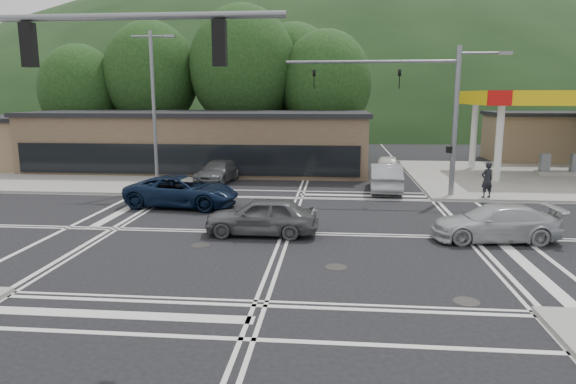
# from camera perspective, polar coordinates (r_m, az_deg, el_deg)

# --- Properties ---
(ground) EXTENTS (120.00, 120.00, 0.00)m
(ground) POSITION_cam_1_polar(r_m,az_deg,el_deg) (20.70, -0.19, -4.59)
(ground) COLOR black
(ground) RESTS_ON ground
(sidewalk_ne) EXTENTS (16.00, 16.00, 0.15)m
(sidewalk_ne) POSITION_cam_1_polar(r_m,az_deg,el_deg) (37.63, 25.62, 1.41)
(sidewalk_ne) COLOR gray
(sidewalk_ne) RESTS_ON ground
(sidewalk_nw) EXTENTS (16.00, 16.00, 0.15)m
(sidewalk_nw) POSITION_cam_1_polar(r_m,az_deg,el_deg) (39.14, -20.35, 2.12)
(sidewalk_nw) COLOR gray
(sidewalk_nw) RESTS_ON ground
(gas_station_canopy) EXTENTS (12.32, 8.34, 5.75)m
(gas_station_canopy) POSITION_cam_1_polar(r_m,az_deg,el_deg) (38.90, 28.49, 8.81)
(gas_station_canopy) COLOR silver
(gas_station_canopy) RESTS_ON ground
(convenience_store) EXTENTS (10.00, 6.00, 3.80)m
(convenience_store) POSITION_cam_1_polar(r_m,az_deg,el_deg) (48.51, 27.33, 5.30)
(convenience_store) COLOR #846B4F
(convenience_store) RESTS_ON ground
(commercial_row) EXTENTS (24.00, 8.00, 4.00)m
(commercial_row) POSITION_cam_1_polar(r_m,az_deg,el_deg) (38.35, -9.72, 5.37)
(commercial_row) COLOR brown
(commercial_row) RESTS_ON ground
(hill_north) EXTENTS (252.00, 126.00, 140.00)m
(hill_north) POSITION_cam_1_polar(r_m,az_deg,el_deg) (110.03, 4.39, 7.82)
(hill_north) COLOR #1A3216
(hill_north) RESTS_ON ground
(tree_n_a) EXTENTS (8.00, 8.00, 11.75)m
(tree_n_a) POSITION_cam_1_polar(r_m,az_deg,el_deg) (46.71, -14.94, 12.41)
(tree_n_a) COLOR #382619
(tree_n_a) RESTS_ON ground
(tree_n_b) EXTENTS (9.00, 9.00, 12.98)m
(tree_n_b) POSITION_cam_1_polar(r_m,az_deg,el_deg) (44.65, -5.02, 13.65)
(tree_n_b) COLOR #382619
(tree_n_b) RESTS_ON ground
(tree_n_c) EXTENTS (7.60, 7.60, 10.87)m
(tree_n_c) POSITION_cam_1_polar(r_m,az_deg,el_deg) (43.90, 4.23, 12.01)
(tree_n_c) COLOR #382619
(tree_n_c) RESTS_ON ground
(tree_n_d) EXTENTS (6.80, 6.80, 9.76)m
(tree_n_d) POSITION_cam_1_polar(r_m,az_deg,el_deg) (48.16, -22.11, 10.38)
(tree_n_d) COLOR #382619
(tree_n_d) RESTS_ON ground
(tree_n_e) EXTENTS (8.40, 8.40, 11.98)m
(tree_n_e) POSITION_cam_1_polar(r_m,az_deg,el_deg) (48.07, 0.68, 12.70)
(tree_n_e) COLOR #382619
(tree_n_e) RESTS_ON ground
(streetlight_nw) EXTENTS (2.50, 0.25, 9.00)m
(streetlight_nw) POSITION_cam_1_polar(r_m,az_deg,el_deg) (30.69, -14.61, 9.59)
(streetlight_nw) COLOR slate
(streetlight_nw) RESTS_ON ground
(signal_mast_ne) EXTENTS (11.65, 0.30, 8.00)m
(signal_mast_ne) POSITION_cam_1_polar(r_m,az_deg,el_deg) (28.53, 15.70, 9.53)
(signal_mast_ne) COLOR slate
(signal_mast_ne) RESTS_ON ground
(car_blue_west) EXTENTS (5.78, 3.11, 1.54)m
(car_blue_west) POSITION_cam_1_polar(r_m,az_deg,el_deg) (26.00, -11.65, 0.09)
(car_blue_west) COLOR black
(car_blue_west) RESTS_ON ground
(car_grey_center) EXTENTS (4.46, 1.80, 1.52)m
(car_grey_center) POSITION_cam_1_polar(r_m,az_deg,el_deg) (20.34, -2.94, -2.67)
(car_grey_center) COLOR #555759
(car_grey_center) RESTS_ON ground
(car_silver_east) EXTENTS (4.88, 2.29, 1.38)m
(car_silver_east) POSITION_cam_1_polar(r_m,az_deg,el_deg) (21.04, 22.00, -3.19)
(car_silver_east) COLOR #B5B9BD
(car_silver_east) RESTS_ON ground
(car_queue_a) EXTENTS (1.93, 5.03, 1.63)m
(car_queue_a) POSITION_cam_1_polar(r_m,az_deg,el_deg) (30.06, 10.78, 1.63)
(car_queue_a) COLOR #9D9FA4
(car_queue_a) RESTS_ON ground
(car_queue_b) EXTENTS (2.19, 4.38, 1.43)m
(car_queue_b) POSITION_cam_1_polar(r_m,az_deg,el_deg) (36.01, 11.01, 2.93)
(car_queue_b) COLOR white
(car_queue_b) RESTS_ON ground
(car_northbound) EXTENTS (2.65, 4.98, 1.37)m
(car_northbound) POSITION_cam_1_polar(r_m,az_deg,el_deg) (33.06, -7.70, 2.30)
(car_northbound) COLOR #535557
(car_northbound) RESTS_ON ground
(pedestrian) EXTENTS (0.81, 0.69, 1.89)m
(pedestrian) POSITION_cam_1_polar(r_m,az_deg,el_deg) (28.83, 21.24, 1.27)
(pedestrian) COLOR black
(pedestrian) RESTS_ON sidewalk_ne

